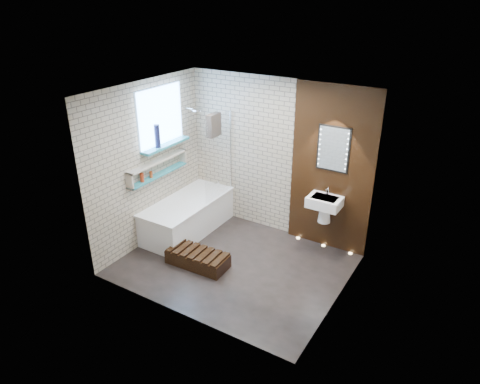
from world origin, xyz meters
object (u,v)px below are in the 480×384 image
Objects in this scene: bath_screen at (218,157)px; washbasin at (324,205)px; led_mirror at (333,149)px; walnut_step at (198,259)px; bathtub at (188,216)px.

bath_screen is 2.41× the size of washbasin.
led_mirror is at bearing 90.00° from washbasin.
washbasin is at bearing 5.78° from bath_screen.
walnut_step is at bearing -132.83° from led_mirror.
washbasin reaches higher than walnut_step.
led_mirror is (1.82, 0.34, 0.37)m from bath_screen.
bathtub is 1.14m from bath_screen.
bath_screen is at bearing 108.55° from walnut_step.
bathtub is 1.08m from walnut_step.
led_mirror reaches higher than bathtub.
led_mirror is at bearing 10.66° from bath_screen.
bath_screen is at bearing -174.22° from washbasin.
led_mirror reaches higher than bath_screen.
led_mirror is at bearing 47.17° from walnut_step.
bath_screen reaches higher than bathtub.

